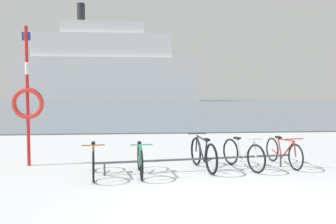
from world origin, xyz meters
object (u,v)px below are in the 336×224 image
bicycle_4 (283,152)px  bicycle_3 (243,154)px  bicycle_0 (93,161)px  bicycle_1 (140,160)px  rescue_post (28,100)px  bicycle_2 (203,154)px  ferry_ship (107,69)px

bicycle_4 → bicycle_3: bearing=-167.5°
bicycle_0 → bicycle_1: 1.00m
bicycle_1 → rescue_post: size_ratio=0.47×
bicycle_2 → bicycle_4: size_ratio=1.00×
bicycle_4 → ferry_ship: bearing=98.5°
bicycle_2 → bicycle_0: bearing=-170.1°
bicycle_3 → bicycle_0: bearing=-172.5°
bicycle_0 → bicycle_2: bearing=9.9°
rescue_post → bicycle_0: bearing=-36.1°
bicycle_3 → bicycle_1: bearing=-169.7°
bicycle_2 → rescue_post: bearing=168.8°
bicycle_2 → ferry_ship: bearing=96.7°
bicycle_1 → ferry_ship: size_ratio=0.04×
bicycle_2 → bicycle_3: bicycle_2 is taller
bicycle_1 → bicycle_0: bearing=-179.3°
bicycle_2 → ferry_ship: (-8.04, 68.05, 6.64)m
bicycle_2 → rescue_post: size_ratio=0.50×
bicycle_4 → ferry_ship: ferry_ship is taller
bicycle_2 → bicycle_3: (0.96, 0.02, -0.02)m
bicycle_2 → bicycle_4: bicycle_2 is taller
bicycle_2 → rescue_post: (-4.21, 0.83, 1.25)m
bicycle_1 → bicycle_3: bicycle_3 is taller
bicycle_1 → bicycle_3: size_ratio=1.01×
bicycle_0 → rescue_post: size_ratio=0.49×
bicycle_3 → bicycle_4: size_ratio=0.93×
bicycle_3 → ferry_ship: bearing=97.5°
bicycle_2 → rescue_post: rescue_post is taller
bicycle_4 → rescue_post: (-6.27, 0.56, 1.28)m
bicycle_1 → bicycle_2: size_ratio=0.94×
bicycle_0 → bicycle_4: (4.53, 0.70, -0.01)m
bicycle_0 → bicycle_2: bicycle_2 is taller
bicycle_0 → rescue_post: (-1.74, 1.26, 1.27)m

